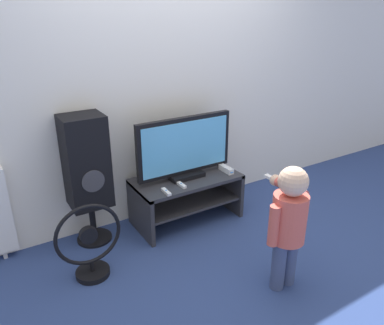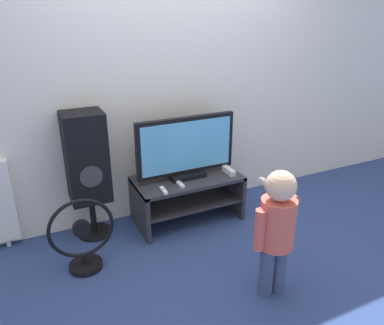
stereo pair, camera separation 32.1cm
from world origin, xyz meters
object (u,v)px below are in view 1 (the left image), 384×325
child (288,218)px  remote_primary (166,192)px  television (185,148)px  floor_fan (90,245)px  game_console (226,169)px  remote_secondary (181,185)px  speaker_tower (86,164)px

child → remote_primary: bearing=113.8°
television → floor_fan: 1.15m
television → remote_primary: television is taller
game_console → remote_secondary: (-0.51, -0.04, -0.01)m
remote_secondary → speaker_tower: (-0.71, 0.26, 0.25)m
child → speaker_tower: size_ratio=0.84×
game_console → child: (-0.26, -1.04, 0.08)m
remote_secondary → floor_fan: bearing=-167.5°
television → game_console: 0.47m
speaker_tower → television: bearing=-7.4°
floor_fan → television: bearing=18.8°
remote_primary → child: (0.42, -0.95, 0.10)m
remote_primary → floor_fan: size_ratio=0.22×
television → game_console: television is taller
remote_primary → speaker_tower: (-0.54, 0.31, 0.25)m
television → child: size_ratio=1.00×
television → floor_fan: bearing=-161.2°
television → floor_fan: television is taller
remote_primary → child: child is taller
game_console → speaker_tower: bearing=170.0°
child → floor_fan: bearing=144.3°
speaker_tower → floor_fan: 0.64m
remote_primary → speaker_tower: bearing=150.5°
remote_secondary → television: bearing=49.5°
speaker_tower → game_console: bearing=-10.0°
speaker_tower → floor_fan: speaker_tower is taller
television → speaker_tower: (-0.84, 0.11, -0.01)m
speaker_tower → floor_fan: (-0.16, -0.45, -0.43)m
remote_secondary → floor_fan: 0.91m
remote_primary → speaker_tower: speaker_tower is taller
remote_primary → floor_fan: bearing=-168.6°
remote_primary → floor_fan: (-0.70, -0.14, -0.18)m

